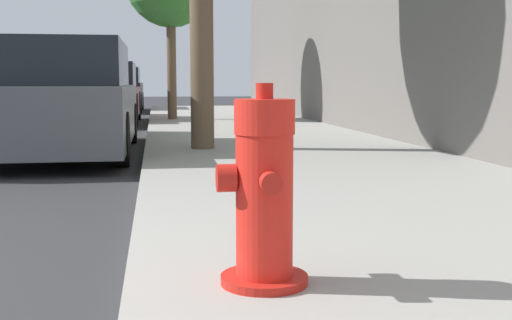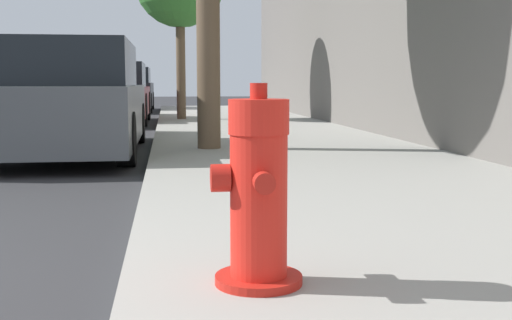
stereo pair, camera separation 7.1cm
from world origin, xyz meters
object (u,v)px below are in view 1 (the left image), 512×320
Objects in this scene: fire_hydrant at (264,195)px; parked_car_near at (61,101)px; parked_car_mid at (101,94)px; parked_car_far at (113,90)px.

fire_hydrant is 6.25m from parked_car_near.
parked_car_near is 6.23m from parked_car_mid.
parked_car_near is 12.41m from parked_car_far.
parked_car_near is at bearing 104.98° from fire_hydrant.
parked_car_near reaches higher than parked_car_far.
fire_hydrant is at bearing -84.58° from parked_car_far.
fire_hydrant is 0.19× the size of parked_car_far.
parked_car_far reaches higher than fire_hydrant.
fire_hydrant is 12.37m from parked_car_mid.
parked_car_far is at bearing 90.63° from parked_car_near.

